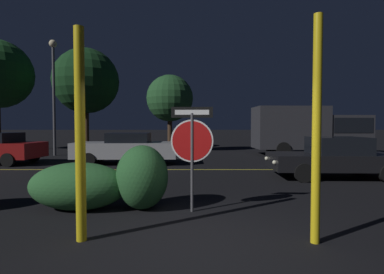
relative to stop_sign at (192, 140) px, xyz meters
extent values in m
plane|color=black|center=(0.04, -1.80, -1.49)|extent=(260.00, 260.00, 0.00)
cube|color=gold|center=(0.04, 5.95, -1.49)|extent=(36.74, 0.12, 0.01)
cylinder|color=#4C4C51|center=(0.00, 0.00, -0.47)|extent=(0.06, 0.06, 2.04)
cylinder|color=white|center=(0.00, 0.00, -0.02)|extent=(0.88, 0.05, 0.88)
cylinder|color=#B71414|center=(0.00, 0.00, -0.02)|extent=(0.81, 0.05, 0.81)
cube|color=black|center=(0.00, 0.00, 0.57)|extent=(0.86, 0.06, 0.22)
cube|color=white|center=(0.00, 0.00, 0.57)|extent=(0.70, 0.06, 0.10)
cylinder|color=yellow|center=(-1.72, -1.57, 0.15)|extent=(0.16, 0.16, 3.28)
cylinder|color=yellow|center=(1.87, -1.66, 0.23)|extent=(0.13, 0.13, 3.44)
ellipsoid|color=#2D6633|center=(-2.41, 0.15, -0.99)|extent=(2.08, 1.15, 1.00)
ellipsoid|color=#285B2D|center=(-1.07, 0.21, -0.81)|extent=(1.11, 1.14, 1.37)
cylinder|color=black|center=(-7.98, 6.75, -1.19)|extent=(0.61, 0.24, 0.60)
cylinder|color=black|center=(-7.85, 8.60, -1.19)|extent=(0.61, 0.24, 0.60)
cube|color=#9E9EA3|center=(-3.09, 7.79, -0.83)|extent=(4.74, 1.90, 0.71)
cube|color=black|center=(-2.94, 7.80, -0.26)|extent=(1.91, 1.60, 0.44)
cylinder|color=black|center=(-4.53, 6.90, -1.19)|extent=(0.60, 0.21, 0.60)
cylinder|color=black|center=(-4.56, 8.64, -1.19)|extent=(0.60, 0.21, 0.60)
cylinder|color=black|center=(-1.61, 6.95, -1.19)|extent=(0.60, 0.21, 0.60)
cylinder|color=black|center=(-1.64, 8.69, -1.19)|extent=(0.60, 0.21, 0.60)
sphere|color=#F4EFCC|center=(-5.46, 7.19, -0.80)|extent=(0.14, 0.14, 0.14)
sphere|color=#F4EFCC|center=(-5.48, 8.31, -0.80)|extent=(0.14, 0.14, 0.14)
cube|color=black|center=(4.86, 4.09, -0.93)|extent=(4.30, 2.04, 0.52)
cube|color=black|center=(4.99, 4.08, -0.38)|extent=(1.75, 1.69, 0.57)
cylinder|color=black|center=(3.52, 3.21, -1.19)|extent=(0.61, 0.22, 0.60)
cylinder|color=black|center=(3.58, 5.04, -1.19)|extent=(0.61, 0.22, 0.60)
cylinder|color=black|center=(6.21, 4.96, -1.19)|extent=(0.61, 0.22, 0.60)
sphere|color=#F4EFCC|center=(2.69, 3.57, -0.90)|extent=(0.14, 0.14, 0.14)
sphere|color=#F4EFCC|center=(2.73, 4.75, -0.90)|extent=(0.14, 0.14, 0.14)
cube|color=#2D2D33|center=(9.40, 12.36, -0.08)|extent=(2.66, 2.24, 2.01)
cube|color=black|center=(9.40, 12.36, 0.32)|extent=(2.41, 2.27, 0.89)
cube|color=#2D2D33|center=(5.99, 12.24, 0.18)|extent=(4.30, 2.43, 2.55)
cylinder|color=black|center=(9.29, 13.46, -1.07)|extent=(0.85, 0.31, 0.84)
cylinder|color=black|center=(9.37, 11.26, -1.07)|extent=(0.85, 0.31, 0.84)
cylinder|color=black|center=(5.20, 13.31, -1.07)|extent=(0.85, 0.31, 0.84)
cylinder|color=black|center=(5.28, 11.12, -1.07)|extent=(0.85, 0.31, 0.84)
cylinder|color=#4C4C51|center=(-8.23, 11.72, 1.72)|extent=(0.16, 0.16, 6.42)
sphere|color=#F9E5B2|center=(-8.23, 11.72, 5.15)|extent=(0.45, 0.45, 0.45)
cylinder|color=#422D1E|center=(-7.60, 15.42, 0.17)|extent=(0.32, 0.32, 3.33)
sphere|color=#143819|center=(-7.60, 15.42, 3.51)|extent=(4.64, 4.64, 4.64)
cylinder|color=#422D1E|center=(-1.53, 14.53, -0.23)|extent=(0.32, 0.32, 2.53)
sphere|color=#235128|center=(-1.53, 14.53, 2.19)|extent=(3.21, 3.21, 3.21)
camera|label=1|loc=(0.00, -6.15, 0.29)|focal=28.00mm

